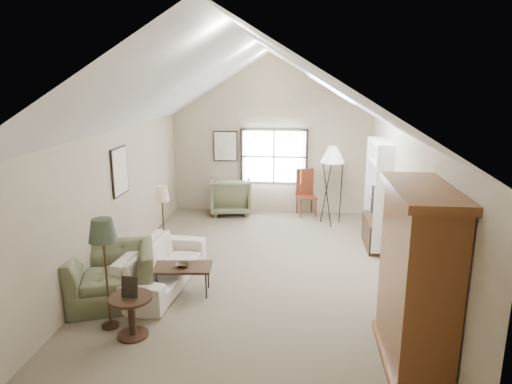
# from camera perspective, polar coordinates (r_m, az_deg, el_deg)

# --- Properties ---
(room_shell) EXTENTS (5.01, 8.01, 4.00)m
(room_shell) POSITION_cam_1_polar(r_m,az_deg,el_deg) (7.55, -0.31, 12.68)
(room_shell) COLOR #746A53
(room_shell) RESTS_ON ground
(window) EXTENTS (1.72, 0.08, 1.42)m
(window) POSITION_cam_1_polar(r_m,az_deg,el_deg) (11.65, 2.25, 4.44)
(window) COLOR black
(window) RESTS_ON room_shell
(skylight) EXTENTS (0.80, 1.20, 0.52)m
(skylight) POSITION_cam_1_polar(r_m,az_deg,el_deg) (8.43, 9.41, 12.72)
(skylight) COLOR white
(skylight) RESTS_ON room_shell
(wall_art) EXTENTS (1.97, 3.71, 0.88)m
(wall_art) POSITION_cam_1_polar(r_m,az_deg,el_deg) (9.96, -9.95, 4.22)
(wall_art) COLOR black
(wall_art) RESTS_ON room_shell
(armoire) EXTENTS (0.60, 1.50, 2.20)m
(armoire) POSITION_cam_1_polar(r_m,az_deg,el_deg) (5.76, 19.45, -10.16)
(armoire) COLOR brown
(armoire) RESTS_ON ground
(tv_alcove) EXTENTS (0.32, 1.30, 2.10)m
(tv_alcove) POSITION_cam_1_polar(r_m,az_deg,el_deg) (9.50, 14.93, -0.07)
(tv_alcove) COLOR white
(tv_alcove) RESTS_ON ground
(media_console) EXTENTS (0.34, 1.18, 0.60)m
(media_console) POSITION_cam_1_polar(r_m,az_deg,el_deg) (9.73, 14.50, -4.92)
(media_console) COLOR #382316
(media_console) RESTS_ON ground
(tv_panel) EXTENTS (0.05, 0.90, 0.55)m
(tv_panel) POSITION_cam_1_polar(r_m,az_deg,el_deg) (9.56, 14.73, -1.40)
(tv_panel) COLOR black
(tv_panel) RESTS_ON media_console
(sofa) EXTENTS (1.09, 2.38, 0.67)m
(sofa) POSITION_cam_1_polar(r_m,az_deg,el_deg) (7.90, -11.85, -8.98)
(sofa) COLOR beige
(sofa) RESTS_ON ground
(armchair_near) EXTENTS (1.61, 1.51, 0.85)m
(armchair_near) POSITION_cam_1_polar(r_m,az_deg,el_deg) (7.51, -17.67, -9.89)
(armchair_near) COLOR #525B40
(armchair_near) RESTS_ON ground
(armchair_far) EXTENTS (1.15, 1.17, 0.94)m
(armchair_far) POSITION_cam_1_polar(r_m,az_deg,el_deg) (11.72, -3.15, -0.42)
(armchair_far) COLOR #6D6E4D
(armchair_far) RESTS_ON ground
(coffee_table) EXTENTS (0.96, 0.60, 0.47)m
(coffee_table) POSITION_cam_1_polar(r_m,az_deg,el_deg) (7.56, -9.10, -10.78)
(coffee_table) COLOR #332414
(coffee_table) RESTS_ON ground
(bowl) EXTENTS (0.24, 0.24, 0.05)m
(bowl) POSITION_cam_1_polar(r_m,az_deg,el_deg) (7.46, -9.17, -8.96)
(bowl) COLOR #3A2A17
(bowl) RESTS_ON coffee_table
(side_table) EXTENTS (0.62, 0.62, 0.58)m
(side_table) POSITION_cam_1_polar(r_m,az_deg,el_deg) (6.53, -15.26, -14.77)
(side_table) COLOR #312114
(side_table) RESTS_ON ground
(side_chair) EXTENTS (0.56, 0.56, 1.17)m
(side_chair) POSITION_cam_1_polar(r_m,az_deg,el_deg) (11.55, 6.36, -0.11)
(side_chair) COLOR maroon
(side_chair) RESTS_ON ground
(tripod_lamp) EXTENTS (0.73, 0.73, 1.92)m
(tripod_lamp) POSITION_cam_1_polar(r_m,az_deg,el_deg) (10.80, 9.44, 0.83)
(tripod_lamp) COLOR silver
(tripod_lamp) RESTS_ON ground
(dark_lamp) EXTENTS (0.42, 0.42, 1.61)m
(dark_lamp) POSITION_cam_1_polar(r_m,az_deg,el_deg) (6.62, -18.22, -9.63)
(dark_lamp) COLOR #272D20
(dark_lamp) RESTS_ON ground
(tan_lamp) EXTENTS (0.31, 0.31, 1.45)m
(tan_lamp) POSITION_cam_1_polar(r_m,az_deg,el_deg) (8.93, -11.52, -3.61)
(tan_lamp) COLOR #A18368
(tan_lamp) RESTS_ON ground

